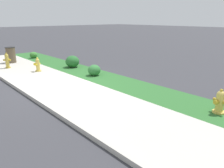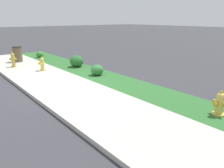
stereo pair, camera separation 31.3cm
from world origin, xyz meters
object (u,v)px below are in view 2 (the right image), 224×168
at_px(shrub_bush_mid_verge, 97,70).
at_px(shrub_bush_near_lamp, 77,61).
at_px(fire_hydrant_far_end, 13,60).
at_px(fire_hydrant_near_corner, 220,104).
at_px(fire_hydrant_by_grass_verge, 42,64).
at_px(trash_bin, 17,54).
at_px(shrub_bush_far_verge, 40,54).

bearing_deg(shrub_bush_mid_verge, shrub_bush_near_lamp, 174.84).
bearing_deg(fire_hydrant_far_end, fire_hydrant_near_corner, -36.08).
height_order(fire_hydrant_by_grass_verge, trash_bin, trash_bin).
distance_m(fire_hydrant_far_end, shrub_bush_far_verge, 2.92).
height_order(shrub_bush_mid_verge, shrub_bush_far_verge, shrub_bush_mid_verge).
relative_size(fire_hydrant_far_end, shrub_bush_mid_verge, 1.38).
distance_m(shrub_bush_near_lamp, shrub_bush_far_verge, 3.97).
relative_size(fire_hydrant_far_end, shrub_bush_far_verge, 1.71).
bearing_deg(fire_hydrant_near_corner, fire_hydrant_far_end, 27.91).
bearing_deg(shrub_bush_near_lamp, fire_hydrant_near_corner, -1.03).
bearing_deg(fire_hydrant_by_grass_verge, trash_bin, 56.76).
height_order(shrub_bush_near_lamp, shrub_bush_mid_verge, shrub_bush_near_lamp).
distance_m(fire_hydrant_far_end, trash_bin, 1.46).
bearing_deg(fire_hydrant_far_end, fire_hydrant_by_grass_verge, -24.35).
bearing_deg(shrub_bush_near_lamp, trash_bin, -149.62).
relative_size(shrub_bush_near_lamp, shrub_bush_far_verge, 1.55).
bearing_deg(trash_bin, shrub_bush_mid_verge, 18.00).
relative_size(fire_hydrant_near_corner, shrub_bush_mid_verge, 1.18).
height_order(fire_hydrant_near_corner, shrub_bush_mid_verge, fire_hydrant_near_corner).
bearing_deg(fire_hydrant_near_corner, shrub_bush_far_verge, 14.87).
height_order(fire_hydrant_far_end, fire_hydrant_by_grass_verge, fire_hydrant_far_end).
height_order(fire_hydrant_near_corner, fire_hydrant_far_end, fire_hydrant_far_end).
bearing_deg(shrub_bush_far_verge, shrub_bush_near_lamp, 5.76).
xyz_separation_m(fire_hydrant_near_corner, shrub_bush_far_verge, (-11.41, -0.26, -0.12)).
height_order(fire_hydrant_far_end, shrub_bush_mid_verge, fire_hydrant_far_end).
relative_size(fire_hydrant_far_end, trash_bin, 0.88).
distance_m(fire_hydrant_near_corner, shrub_bush_mid_verge, 5.38).
xyz_separation_m(fire_hydrant_by_grass_verge, trash_bin, (-3.02, -0.22, 0.13)).
relative_size(fire_hydrant_near_corner, fire_hydrant_far_end, 0.85).
bearing_deg(fire_hydrant_by_grass_verge, fire_hydrant_far_end, 78.68).
distance_m(trash_bin, shrub_bush_near_lamp, 3.84).
xyz_separation_m(fire_hydrant_near_corner, shrub_bush_near_lamp, (-7.46, 0.13, -0.01)).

